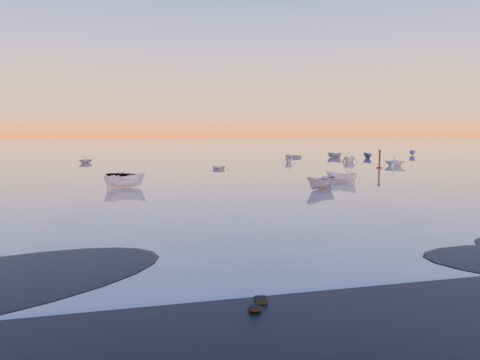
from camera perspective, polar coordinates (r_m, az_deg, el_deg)
name	(u,v)px	position (r m, az deg, el deg)	size (l,w,h in m)	color
ground	(172,154)	(118.82, -8.28, 3.11)	(600.00, 600.00, 0.00)	slate
mud_lobes	(430,265)	(22.06, 22.17, -9.55)	(140.00, 6.00, 0.07)	black
moored_fleet	(206,169)	(72.36, -4.21, 1.38)	(124.00, 58.00, 1.20)	white
boat_near_center	(125,188)	(49.18, -13.85, -0.93)	(4.24, 1.79, 1.47)	white
channel_marker	(380,160)	(76.35, 16.64, 2.32)	(0.89, 0.89, 3.15)	#48100F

